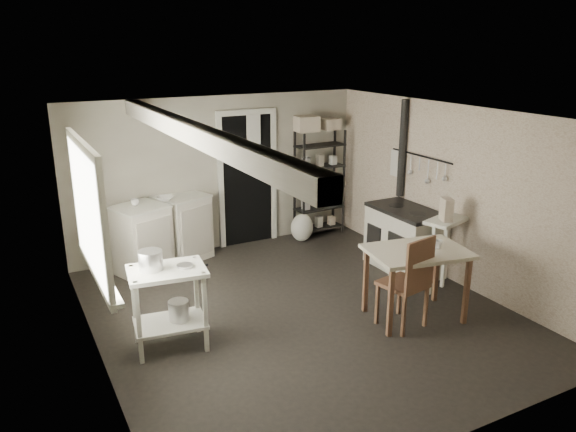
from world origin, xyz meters
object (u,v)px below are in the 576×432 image
stove (405,239)px  work_table (415,287)px  base_cabinets (163,234)px  chair (403,285)px  flour_sack (302,226)px  shelf_rack (319,178)px  prep_table (169,312)px  stockpot (151,263)px

stove → work_table: size_ratio=1.02×
base_cabinets → chair: (1.84, -2.98, 0.02)m
chair → flour_sack: chair is taller
stove → work_table: stove is taller
work_table → flour_sack: bearing=87.3°
flour_sack → shelf_rack: bearing=21.8°
work_table → flour_sack: work_table is taller
prep_table → stove: stove is taller
shelf_rack → chair: shelf_rack is taller
prep_table → shelf_rack: bearing=36.4°
prep_table → flour_sack: (2.78, 2.19, -0.16)m
stockpot → shelf_rack: (3.33, 2.30, 0.01)m
stockpot → work_table: 2.94m
base_cabinets → shelf_rack: 2.67m
stockpot → stove: size_ratio=0.23×
flour_sack → work_table: bearing=-92.7°
stove → work_table: bearing=-124.7°
stockpot → base_cabinets: stockpot is taller
shelf_rack → work_table: shelf_rack is taller
shelf_rack → chair: (-0.79, -3.10, -0.47)m
base_cabinets → flour_sack: size_ratio=3.27×
stockpot → base_cabinets: (0.70, 2.17, -0.48)m
prep_table → stove: (3.47, 0.52, 0.04)m
prep_table → flour_sack: 3.55m
base_cabinets → work_table: bearing=-76.0°
work_table → chair: 0.28m
stockpot → base_cabinets: bearing=72.0°
prep_table → flour_sack: prep_table is taller
prep_table → work_table: size_ratio=0.80×
stockpot → flour_sack: (2.92, 2.13, -0.70)m
prep_table → shelf_rack: size_ratio=0.51×
base_cabinets → stockpot: bearing=-129.7°
shelf_rack → stove: size_ratio=1.54×
shelf_rack → flour_sack: 0.83m
base_cabinets → shelf_rack: bearing=-19.0°
flour_sack → stockpot: bearing=-143.9°
stockpot → chair: stockpot is taller
chair → flour_sack: (0.38, 2.94, -0.24)m
stockpot → base_cabinets: size_ratio=0.18×
base_cabinets → stove: (2.90, -1.71, -0.02)m
stockpot → base_cabinets: 2.33m
chair → stove: bearing=38.9°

